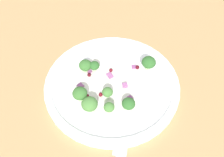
{
  "coord_description": "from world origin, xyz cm",
  "views": [
    {
      "loc": [
        11.06,
        -28.36,
        42.4
      ],
      "look_at": [
        2.07,
        2.04,
        2.7
      ],
      "focal_mm": 41.59,
      "sensor_mm": 36.0,
      "label": 1
    }
  ],
  "objects_px": {
    "broccoli_floret_0": "(109,107)",
    "broccoli_floret_2": "(80,94)",
    "broccoli_floret_1": "(94,66)",
    "plate": "(112,84)"
  },
  "relations": [
    {
      "from": "plate",
      "to": "broccoli_floret_1",
      "type": "bearing_deg",
      "value": 157.46
    },
    {
      "from": "plate",
      "to": "broccoli_floret_1",
      "type": "relative_size",
      "value": 12.97
    },
    {
      "from": "broccoli_floret_0",
      "to": "broccoli_floret_1",
      "type": "relative_size",
      "value": 0.96
    },
    {
      "from": "broccoli_floret_2",
      "to": "plate",
      "type": "bearing_deg",
      "value": 52.27
    },
    {
      "from": "broccoli_floret_0",
      "to": "broccoli_floret_2",
      "type": "xyz_separation_m",
      "value": [
        -0.06,
        0.01,
        0.01
      ]
    },
    {
      "from": "plate",
      "to": "broccoli_floret_2",
      "type": "bearing_deg",
      "value": -127.73
    },
    {
      "from": "plate",
      "to": "broccoli_floret_0",
      "type": "distance_m",
      "value": 0.07
    },
    {
      "from": "broccoli_floret_1",
      "to": "plate",
      "type": "bearing_deg",
      "value": -22.54
    },
    {
      "from": "broccoli_floret_1",
      "to": "broccoli_floret_2",
      "type": "relative_size",
      "value": 0.74
    },
    {
      "from": "broccoli_floret_1",
      "to": "broccoli_floret_2",
      "type": "bearing_deg",
      "value": -91.78
    }
  ]
}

